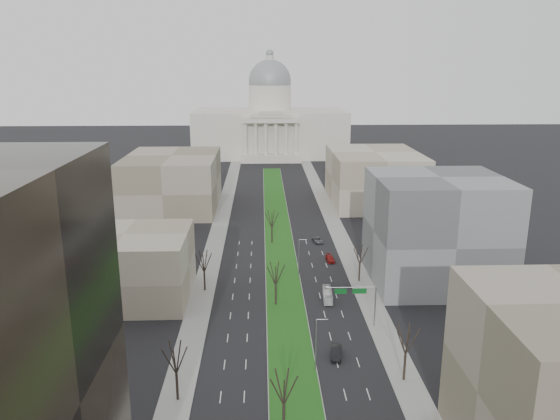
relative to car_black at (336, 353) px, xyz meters
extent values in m
plane|color=black|center=(-7.63, 60.67, -0.78)|extent=(600.00, 600.00, 0.00)
cube|color=#999993|center=(-7.63, 59.67, -0.70)|extent=(8.00, 222.00, 0.15)
cube|color=#164312|center=(-7.63, 59.67, -0.61)|extent=(7.70, 221.70, 0.06)
cube|color=gray|center=(-25.13, 35.67, -0.70)|extent=(5.00, 330.00, 0.15)
cube|color=gray|center=(9.87, 35.67, -0.70)|extent=(5.00, 330.00, 0.15)
cube|color=beige|center=(-7.63, 210.67, 11.22)|extent=(80.00, 40.00, 24.00)
cube|color=beige|center=(-7.63, 187.67, 1.22)|extent=(30.00, 6.00, 4.00)
cube|color=beige|center=(-7.63, 187.67, 20.22)|extent=(28.00, 5.00, 2.50)
cube|color=beige|center=(-7.63, 187.67, 22.22)|extent=(20.00, 5.00, 1.80)
cube|color=beige|center=(-7.63, 187.67, 23.82)|extent=(12.00, 5.00, 1.60)
cylinder|color=beige|center=(-7.63, 210.67, 29.22)|extent=(22.00, 22.00, 14.00)
sphere|color=gray|center=(-7.63, 210.67, 38.22)|extent=(22.00, 22.00, 22.00)
cylinder|color=beige|center=(-7.63, 210.67, 49.22)|extent=(4.00, 4.00, 4.00)
sphere|color=gray|center=(-7.63, 210.67, 52.22)|extent=(4.00, 4.00, 4.00)
cylinder|color=beige|center=(-20.13, 187.67, 11.22)|extent=(2.00, 2.00, 16.00)
cylinder|color=beige|center=(-15.13, 187.67, 11.22)|extent=(2.00, 2.00, 16.00)
cylinder|color=beige|center=(-10.13, 187.67, 11.22)|extent=(2.00, 2.00, 16.00)
cylinder|color=beige|center=(-5.13, 187.67, 11.22)|extent=(2.00, 2.00, 16.00)
cylinder|color=beige|center=(-0.13, 187.67, 11.22)|extent=(2.00, 2.00, 16.00)
cylinder|color=beige|center=(4.87, 187.67, 11.22)|extent=(2.00, 2.00, 16.00)
cube|color=tan|center=(-40.63, 25.67, 6.22)|extent=(26.00, 22.00, 14.00)
cube|color=#5D5F62|center=(26.37, 32.67, 11.22)|extent=(28.00, 26.00, 24.00)
cube|color=gray|center=(-42.63, 100.67, 8.22)|extent=(30.00, 40.00, 18.00)
cube|color=tan|center=(27.37, 105.67, 8.22)|extent=(30.00, 40.00, 18.00)
cylinder|color=black|center=(-24.83, -11.33, 1.38)|extent=(0.40, 0.40, 4.32)
cylinder|color=black|center=(-24.83, 28.67, 1.34)|extent=(0.40, 0.40, 4.22)
cylinder|color=black|center=(9.57, -7.33, 1.43)|extent=(0.40, 0.40, 4.42)
cylinder|color=black|center=(9.57, 32.67, 1.24)|extent=(0.40, 0.40, 4.03)
cylinder|color=black|center=(-9.63, -19.33, 1.38)|extent=(0.40, 0.40, 4.32)
cylinder|color=black|center=(-9.63, 20.67, 1.38)|extent=(0.40, 0.40, 4.32)
cylinder|color=black|center=(-9.63, 60.67, 1.38)|extent=(0.40, 0.40, 4.32)
cylinder|color=gray|center=(-3.93, -4.33, 3.72)|extent=(0.20, 0.20, 9.00)
cylinder|color=gray|center=(-3.03, -4.33, 8.32)|extent=(1.80, 0.12, 0.12)
cylinder|color=gray|center=(-3.93, 35.67, 3.72)|extent=(0.20, 0.20, 9.00)
cylinder|color=gray|center=(-3.03, 35.67, 8.32)|extent=(1.80, 0.12, 0.12)
cylinder|color=gray|center=(8.57, 10.67, 3.22)|extent=(0.24, 0.24, 8.00)
cylinder|color=gray|center=(4.07, 10.67, 7.22)|extent=(9.00, 0.18, 0.18)
cube|color=#0C591E|center=(5.57, 10.75, 6.42)|extent=(2.60, 0.08, 1.00)
cube|color=#0C591E|center=(2.07, 10.75, 6.42)|extent=(2.20, 0.08, 1.00)
imported|color=black|center=(0.00, 0.00, 0.00)|extent=(2.43, 4.93, 1.55)
imported|color=maroon|center=(4.60, 45.93, -0.10)|extent=(2.22, 4.79, 1.36)
imported|color=#575A60|center=(3.02, 60.88, -0.12)|extent=(2.93, 5.03, 1.32)
imported|color=white|center=(1.26, 23.22, 0.28)|extent=(2.23, 7.67, 2.11)
camera|label=1|loc=(-12.23, -81.70, 46.80)|focal=35.00mm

